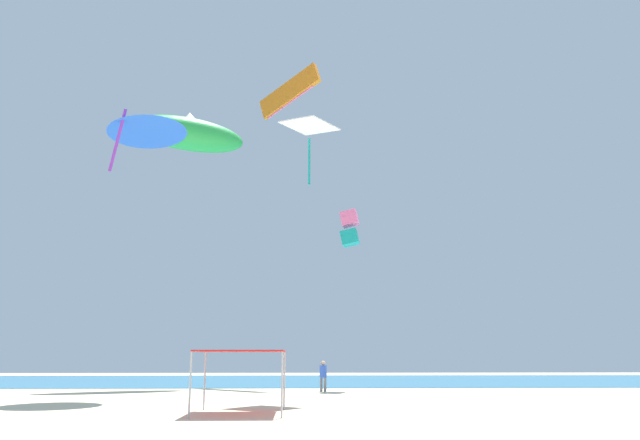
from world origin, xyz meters
TOP-DOWN VIEW (x-y plane):
  - ground at (0.00, 0.00)m, footprint 110.00×110.00m
  - ocean_strip at (0.00, 32.06)m, footprint 110.00×25.44m
  - canopy_tent at (-5.88, 2.19)m, footprint 3.20×3.26m
  - person_near_tent at (-2.32, 15.70)m, footprint 0.42×0.42m
  - kite_delta_blue at (-12.30, 10.89)m, footprint 6.09×6.08m
  - kite_diamond_white at (-3.28, 9.40)m, footprint 3.41×3.41m
  - kite_parafoil_orange at (-4.73, 25.47)m, footprint 5.22×4.11m
  - kite_inflatable_green at (-12.13, 21.73)m, footprint 8.95×6.37m
  - kite_box_pink at (-0.43, 18.27)m, footprint 1.44×1.31m

SIDE VIEW (x-z plane):
  - ground at x=0.00m, z-range -0.10..0.00m
  - ocean_strip at x=0.00m, z-range 0.00..0.03m
  - person_near_tent at x=-2.32m, z-range 0.15..1.92m
  - canopy_tent at x=-5.88m, z-range 1.03..3.29m
  - kite_box_pink at x=-0.43m, z-range 9.16..11.61m
  - kite_diamond_white at x=-3.28m, z-range 12.18..15.63m
  - kite_delta_blue at x=-12.30m, z-range 12.68..16.36m
  - kite_inflatable_green at x=-12.13m, z-range 16.59..19.94m
  - kite_parafoil_orange at x=-4.73m, z-range 21.57..25.36m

